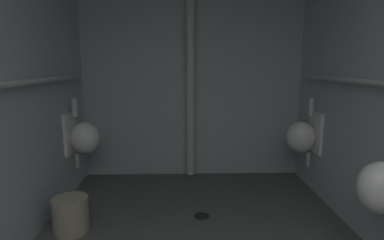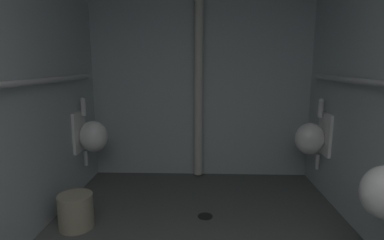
{
  "view_description": "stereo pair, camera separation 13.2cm",
  "coord_description": "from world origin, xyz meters",
  "px_view_note": "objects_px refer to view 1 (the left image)",
  "views": [
    {
      "loc": [
        -0.11,
        0.19,
        1.39
      ],
      "look_at": [
        -0.05,
        2.32,
        1.0
      ],
      "focal_mm": 28.86,
      "sensor_mm": 36.0,
      "label": 1
    },
    {
      "loc": [
        0.03,
        0.19,
        1.39
      ],
      "look_at": [
        -0.05,
        2.32,
        1.0
      ],
      "focal_mm": 28.86,
      "sensor_mm": 36.0,
      "label": 2
    }
  ],
  "objects_px": {
    "standpipe_back_wall": "(190,74)",
    "floor_drain": "(202,216)",
    "urinal_left_mid": "(83,137)",
    "urinal_right_far": "(303,136)",
    "waste_bin": "(71,215)"
  },
  "relations": [
    {
      "from": "urinal_right_far",
      "to": "floor_drain",
      "type": "bearing_deg",
      "value": -153.69
    },
    {
      "from": "standpipe_back_wall",
      "to": "waste_bin",
      "type": "xyz_separation_m",
      "value": [
        -1.03,
        -1.26,
        -1.12
      ]
    },
    {
      "from": "urinal_left_mid",
      "to": "waste_bin",
      "type": "relative_size",
      "value": 2.57
    },
    {
      "from": "standpipe_back_wall",
      "to": "urinal_left_mid",
      "type": "bearing_deg",
      "value": -158.11
    },
    {
      "from": "urinal_left_mid",
      "to": "urinal_right_far",
      "type": "bearing_deg",
      "value": -0.49
    },
    {
      "from": "standpipe_back_wall",
      "to": "floor_drain",
      "type": "bearing_deg",
      "value": -85.6
    },
    {
      "from": "urinal_right_far",
      "to": "waste_bin",
      "type": "relative_size",
      "value": 2.57
    },
    {
      "from": "urinal_right_far",
      "to": "waste_bin",
      "type": "distance_m",
      "value": 2.41
    },
    {
      "from": "urinal_left_mid",
      "to": "standpipe_back_wall",
      "type": "xyz_separation_m",
      "value": [
        1.15,
        0.46,
        0.65
      ]
    },
    {
      "from": "waste_bin",
      "to": "standpipe_back_wall",
      "type": "bearing_deg",
      "value": 50.77
    },
    {
      "from": "floor_drain",
      "to": "waste_bin",
      "type": "bearing_deg",
      "value": -168.57
    },
    {
      "from": "standpipe_back_wall",
      "to": "waste_bin",
      "type": "relative_size",
      "value": 8.48
    },
    {
      "from": "floor_drain",
      "to": "urinal_left_mid",
      "type": "bearing_deg",
      "value": 155.03
    },
    {
      "from": "urinal_left_mid",
      "to": "floor_drain",
      "type": "relative_size",
      "value": 5.39
    },
    {
      "from": "standpipe_back_wall",
      "to": "waste_bin",
      "type": "height_order",
      "value": "standpipe_back_wall"
    }
  ]
}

